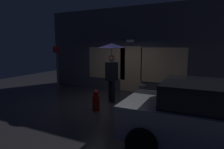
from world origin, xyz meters
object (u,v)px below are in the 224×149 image
at_px(street_sign_post, 57,65).
at_px(sidewalk_bollard, 142,92).
at_px(parked_car, 216,118).
at_px(person_with_umbrella, 112,58).
at_px(fire_hydrant, 96,101).
at_px(sidewalk_bollard_2, 190,97).

bearing_deg(street_sign_post, sidewalk_bollard, 7.47).
bearing_deg(sidewalk_bollard, parked_car, -51.42).
bearing_deg(street_sign_post, person_with_umbrella, -8.16).
relative_size(parked_car, street_sign_post, 1.70).
xyz_separation_m(parked_car, sidewalk_bollard, (-2.60, 3.26, -0.46)).
relative_size(parked_car, sidewalk_bollard, 6.55).
xyz_separation_m(sidewalk_bollard, fire_hydrant, (-1.00, -2.11, 0.03)).
height_order(person_with_umbrella, sidewalk_bollard, person_with_umbrella).
relative_size(person_with_umbrella, fire_hydrant, 3.21).
relative_size(person_with_umbrella, sidewalk_bollard, 3.90).
relative_size(street_sign_post, sidewalk_bollard_2, 3.71).
distance_m(person_with_umbrella, sidewalk_bollard_2, 3.31).
relative_size(person_with_umbrella, parked_car, 0.60).
xyz_separation_m(person_with_umbrella, fire_hydrant, (-0.05, -1.11, -1.42)).
height_order(person_with_umbrella, parked_car, person_with_umbrella).
bearing_deg(person_with_umbrella, street_sign_post, 112.50).
xyz_separation_m(person_with_umbrella, parked_car, (3.54, -2.27, -0.99)).
bearing_deg(person_with_umbrella, sidewalk_bollard, -12.78).
xyz_separation_m(person_with_umbrella, street_sign_post, (-3.17, 0.45, -0.44)).
height_order(street_sign_post, fire_hydrant, street_sign_post).
bearing_deg(sidewalk_bollard, person_with_umbrella, -133.44).
xyz_separation_m(parked_car, sidewalk_bollard_2, (-0.72, 3.25, -0.45)).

